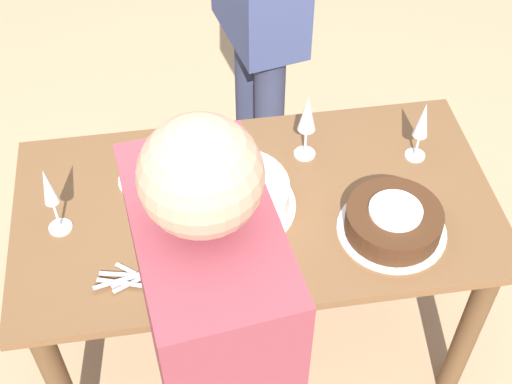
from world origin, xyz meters
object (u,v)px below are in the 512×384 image
at_px(wine_glass_near, 422,123).
at_px(person_cutting, 217,371).
at_px(wine_glass_far, 307,116).
at_px(cake_center_white, 235,196).
at_px(cake_front_chocolate, 393,221).
at_px(wine_glass_extra, 49,191).

bearing_deg(wine_glass_near, person_cutting, -131.76).
distance_m(wine_glass_near, wine_glass_far, 0.34).
height_order(wine_glass_near, person_cutting, person_cutting).
distance_m(wine_glass_near, person_cutting, 1.06).
height_order(cake_center_white, cake_front_chocolate, cake_center_white).
xyz_separation_m(cake_center_white, wine_glass_far, (0.24, 0.18, 0.11)).
relative_size(wine_glass_near, wine_glass_extra, 0.91).
relative_size(wine_glass_extra, person_cutting, 0.14).
height_order(cake_front_chocolate, person_cutting, person_cutting).
bearing_deg(cake_center_white, wine_glass_extra, -179.33).
bearing_deg(cake_front_chocolate, wine_glass_near, 60.93).
height_order(cake_front_chocolate, wine_glass_far, wine_glass_far).
relative_size(wine_glass_far, person_cutting, 0.14).
height_order(cake_center_white, person_cutting, person_cutting).
bearing_deg(cake_center_white, wine_glass_near, 11.98).
relative_size(wine_glass_far, wine_glass_extra, 0.98).
xyz_separation_m(cake_front_chocolate, wine_glass_extra, (-0.93, 0.15, 0.11)).
bearing_deg(wine_glass_near, wine_glass_extra, -173.20).
bearing_deg(wine_glass_near, cake_center_white, -168.02).
height_order(wine_glass_far, person_cutting, person_cutting).
xyz_separation_m(wine_glass_near, wine_glass_far, (-0.34, 0.06, 0.02)).
relative_size(wine_glass_near, wine_glass_far, 0.92).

